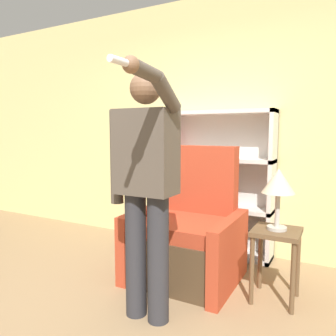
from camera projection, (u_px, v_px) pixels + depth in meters
name	position (u px, v px, depth m)	size (l,w,h in m)	color
wall_back	(214.00, 125.00, 3.67)	(8.00, 0.06, 2.80)	#DBCC84
bookcase	(203.00, 184.00, 3.63)	(1.32, 0.28, 1.55)	silver
armchair	(188.00, 237.00, 2.99)	(0.92, 0.83, 1.19)	#4C3823
person_standing	(145.00, 182.00, 2.24)	(0.56, 0.78, 1.72)	#2D2D33
side_table	(276.00, 246.00, 2.54)	(0.35, 0.35, 0.57)	brown
table_lamp	(278.00, 184.00, 2.49)	(0.25, 0.25, 0.48)	#B7B2A8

